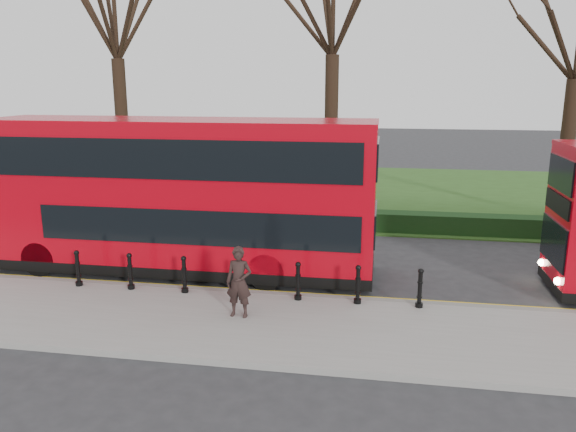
# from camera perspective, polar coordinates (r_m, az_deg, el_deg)

# --- Properties ---
(ground) EXTENTS (120.00, 120.00, 0.00)m
(ground) POSITION_cam_1_polar(r_m,az_deg,el_deg) (16.99, -5.79, -6.75)
(ground) COLOR #28282B
(ground) RESTS_ON ground
(pavement) EXTENTS (60.00, 4.00, 0.15)m
(pavement) POSITION_cam_1_polar(r_m,az_deg,el_deg) (14.30, -9.01, -10.51)
(pavement) COLOR gray
(pavement) RESTS_ON ground
(kerb) EXTENTS (60.00, 0.25, 0.16)m
(kerb) POSITION_cam_1_polar(r_m,az_deg,el_deg) (16.06, -6.74, -7.70)
(kerb) COLOR slate
(kerb) RESTS_ON ground
(grass_verge) EXTENTS (60.00, 18.00, 0.06)m
(grass_verge) POSITION_cam_1_polar(r_m,az_deg,el_deg) (31.21, 1.46, 2.68)
(grass_verge) COLOR #294B19
(grass_verge) RESTS_ON ground
(hedge) EXTENTS (60.00, 0.90, 0.80)m
(hedge) POSITION_cam_1_polar(r_m,az_deg,el_deg) (23.22, -1.41, -0.13)
(hedge) COLOR black
(hedge) RESTS_ON ground
(yellow_line_outer) EXTENTS (60.00, 0.10, 0.01)m
(yellow_line_outer) POSITION_cam_1_polar(r_m,az_deg,el_deg) (16.36, -6.44, -7.56)
(yellow_line_outer) COLOR yellow
(yellow_line_outer) RESTS_ON ground
(yellow_line_inner) EXTENTS (60.00, 0.10, 0.01)m
(yellow_line_inner) POSITION_cam_1_polar(r_m,az_deg,el_deg) (16.53, -6.25, -7.31)
(yellow_line_inner) COLOR yellow
(yellow_line_inner) RESTS_ON ground
(tree_left) EXTENTS (8.06, 8.06, 12.59)m
(tree_left) POSITION_cam_1_polar(r_m,az_deg,el_deg) (28.39, -17.23, 19.56)
(tree_left) COLOR black
(tree_left) RESTS_ON ground
(bollard_row) EXTENTS (9.70, 0.15, 1.00)m
(bollard_row) POSITION_cam_1_polar(r_m,az_deg,el_deg) (15.38, -4.88, -6.33)
(bollard_row) COLOR black
(bollard_row) RESTS_ON pavement
(bus_lead) EXTENTS (11.96, 2.74, 4.76)m
(bus_lead) POSITION_cam_1_polar(r_m,az_deg,el_deg) (17.66, -10.85, 1.94)
(bus_lead) COLOR #A9020F
(bus_lead) RESTS_ON ground
(pedestrian) EXTENTS (0.68, 0.47, 1.79)m
(pedestrian) POSITION_cam_1_polar(r_m,az_deg,el_deg) (13.96, -5.00, -6.70)
(pedestrian) COLOR black
(pedestrian) RESTS_ON pavement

